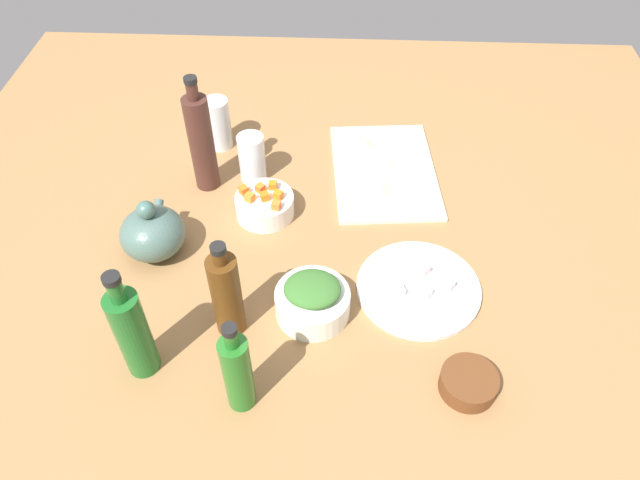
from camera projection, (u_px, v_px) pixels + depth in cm
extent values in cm
cube|color=olive|center=(320.00, 261.00, 128.45)|extent=(190.00, 190.00, 3.00)
cube|color=silver|center=(384.00, 171.00, 146.10)|extent=(37.87, 27.60, 1.00)
cylinder|color=white|center=(418.00, 288.00, 120.52)|extent=(25.10, 25.10, 1.20)
cylinder|color=white|center=(312.00, 303.00, 115.15)|extent=(14.57, 14.57, 5.63)
cylinder|color=white|center=(265.00, 205.00, 134.54)|extent=(13.23, 13.23, 5.15)
cylinder|color=brown|center=(468.00, 383.00, 104.25)|extent=(10.16, 10.16, 3.78)
ellipsoid|color=#48645C|center=(152.00, 235.00, 124.41)|extent=(13.79, 13.58, 10.48)
sphere|color=#41655D|center=(145.00, 212.00, 119.49)|extent=(3.86, 3.86, 3.86)
cylinder|color=#48645C|center=(158.00, 211.00, 127.49)|extent=(5.38, 2.00, 3.93)
cylinder|color=#543110|center=(227.00, 296.00, 108.14)|extent=(5.58, 5.58, 18.62)
cylinder|color=#543110|center=(219.00, 257.00, 100.39)|extent=(2.51, 2.51, 2.76)
cylinder|color=black|center=(218.00, 249.00, 98.96)|extent=(2.79, 2.79, 1.20)
cylinder|color=#472720|center=(202.00, 144.00, 134.94)|extent=(5.68, 5.68, 23.77)
cylinder|color=#472720|center=(192.00, 91.00, 124.88)|extent=(2.56, 2.56, 3.99)
cylinder|color=black|center=(190.00, 80.00, 123.00)|extent=(2.84, 2.84, 1.20)
cylinder|color=#1D6224|center=(133.00, 334.00, 101.90)|extent=(5.86, 5.86, 19.42)
cylinder|color=#1D6224|center=(116.00, 290.00, 93.24)|extent=(2.64, 2.64, 4.47)
cylinder|color=black|center=(111.00, 279.00, 91.19)|extent=(2.93, 2.93, 1.20)
cylinder|color=#226B20|center=(238.00, 374.00, 97.92)|extent=(4.96, 4.96, 17.10)
cylinder|color=#226B20|center=(231.00, 338.00, 90.52)|extent=(2.23, 2.23, 3.31)
cylinder|color=black|center=(229.00, 330.00, 88.88)|extent=(2.48, 2.48, 1.20)
cylinder|color=white|center=(252.00, 158.00, 140.98)|extent=(6.35, 6.35, 11.89)
cylinder|color=white|center=(218.00, 124.00, 149.24)|extent=(6.31, 6.31, 13.30)
cube|color=orange|center=(265.00, 196.00, 131.47)|extent=(2.36, 2.36, 1.80)
cube|color=orange|center=(273.00, 185.00, 134.03)|extent=(1.88, 1.88, 1.80)
cube|color=orange|center=(276.00, 205.00, 129.47)|extent=(2.07, 2.07, 1.80)
cube|color=orange|center=(260.00, 188.00, 133.35)|extent=(2.52, 2.52, 1.80)
cube|color=orange|center=(278.00, 195.00, 131.75)|extent=(2.32, 2.32, 1.80)
cube|color=orange|center=(250.00, 197.00, 131.22)|extent=(2.42, 2.42, 1.80)
cube|color=orange|center=(244.00, 190.00, 132.90)|extent=(2.53, 2.53, 1.80)
ellipsoid|color=#396D2C|center=(312.00, 289.00, 111.98)|extent=(9.64, 10.91, 3.14)
cube|color=white|center=(425.00, 293.00, 117.49)|extent=(3.04, 3.04, 2.20)
cube|color=white|center=(448.00, 285.00, 118.86)|extent=(3.09, 3.09, 2.20)
cube|color=white|center=(423.00, 270.00, 121.61)|extent=(3.09, 3.09, 2.20)
cube|color=white|center=(398.00, 291.00, 117.87)|extent=(2.86, 2.86, 2.20)
pyramid|color=beige|center=(364.00, 145.00, 150.80)|extent=(7.47, 7.19, 2.01)
pyramid|color=beige|center=(380.00, 184.00, 139.57)|extent=(6.98, 6.50, 3.07)
pyramid|color=beige|center=(384.00, 163.00, 145.65)|extent=(7.68, 7.69, 2.14)
pyramid|color=beige|center=(402.00, 195.00, 137.12)|extent=(4.84, 5.16, 2.82)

